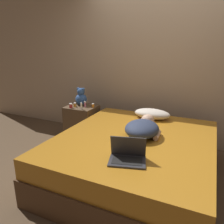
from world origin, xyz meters
The scene contains 13 objects.
ground_plane centered at (0.00, 0.00, 0.00)m, with size 12.00×12.00×0.00m, color brown.
wall_back centered at (0.00, 1.28, 1.30)m, with size 8.00×0.06×2.60m.
bed centered at (0.00, 0.00, 0.26)m, with size 1.76×1.99×0.54m.
nightstand centered at (-1.18, 0.70, 0.30)m, with size 0.48×0.43×0.59m.
pillow centered at (0.00, 0.74, 0.61)m, with size 0.52×0.29×0.14m.
person_lying centered at (0.06, 0.09, 0.63)m, with size 0.42×0.64×0.19m.
laptop centered at (0.12, -0.55, 0.59)m, with size 0.38×0.30×0.23m.
teddy_bear centered at (-1.23, 0.78, 0.72)m, with size 0.19×0.19×0.30m.
bottle_orange centered at (-0.97, 0.72, 0.62)m, with size 0.04×0.04×0.07m.
bottle_pink centered at (-1.10, 0.69, 0.64)m, with size 0.03×0.03×0.09m.
bottle_amber centered at (-1.26, 0.64, 0.62)m, with size 0.05×0.05×0.07m.
bottle_red centered at (-1.28, 0.55, 0.63)m, with size 0.05×0.05×0.07m.
bottle_white centered at (-1.07, 0.54, 0.65)m, with size 0.03×0.03×0.11m.
Camera 1 is at (0.74, -2.24, 1.55)m, focal length 35.00 mm.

